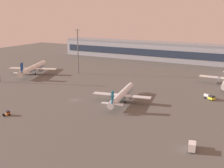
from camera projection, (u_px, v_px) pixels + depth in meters
The scene contains 8 objects.
ground_plane at pixel (75, 100), 142.31m from camera, with size 416.00×416.00×0.00m, color #56544F.
terminal_building at pixel (146, 50), 267.09m from camera, with size 167.86×22.40×16.40m.
airplane_taxiway_distant at pixel (122, 95), 138.32m from camera, with size 29.26×37.40×9.63m.
airplane_terminal_side at pixel (33, 68), 200.67m from camera, with size 33.48×42.47×11.35m.
catering_truck at pixel (192, 146), 90.18m from camera, with size 3.29×5.97×3.05m.
fuel_truck at pixel (210, 97), 143.08m from camera, with size 6.29×5.48×2.35m.
pushback_tug at pixel (8, 113), 120.77m from camera, with size 3.06×3.56×2.05m.
apron_light_east at pixel (78, 49), 199.00m from camera, with size 4.80×0.90×31.81m.
Camera 1 is at (81.06, -110.70, 43.05)m, focal length 45.11 mm.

